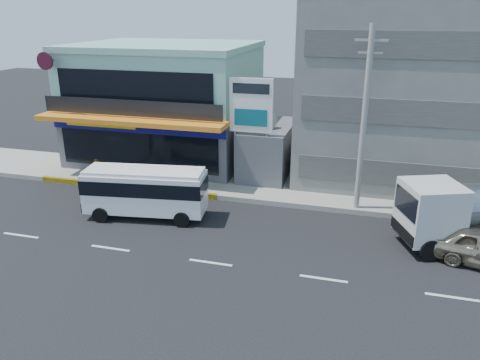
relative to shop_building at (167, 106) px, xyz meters
name	(u,v)px	position (x,y,z in m)	size (l,w,h in m)	color
ground	(211,263)	(8.00, -13.95, -4.00)	(120.00, 120.00, 0.00)	black
sidewalk	(340,194)	(13.00, -4.45, -3.85)	(70.00, 5.00, 0.30)	gray
shop_building	(167,106)	(0.00, 0.00, 0.00)	(12.40, 11.70, 8.00)	#48494E
concrete_building	(435,70)	(18.00, 1.05, 3.00)	(16.00, 12.00, 14.00)	gray
gap_structure	(268,151)	(8.00, -1.95, -2.25)	(3.00, 6.00, 3.50)	#48494E
satellite_dish	(266,128)	(8.00, -2.95, -0.42)	(1.50, 1.50, 0.15)	slate
billboard	(251,112)	(7.50, -4.75, 0.93)	(2.60, 0.18, 6.90)	gray
utility_pole_near	(364,121)	(14.00, -6.55, 1.15)	(1.60, 0.30, 10.00)	#999993
minibus	(145,189)	(3.07, -10.18, -2.38)	(6.68, 2.98, 2.70)	white
motorcycle_rider	(100,185)	(-0.77, -8.48, -3.20)	(1.98, 1.02, 2.43)	#550C10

